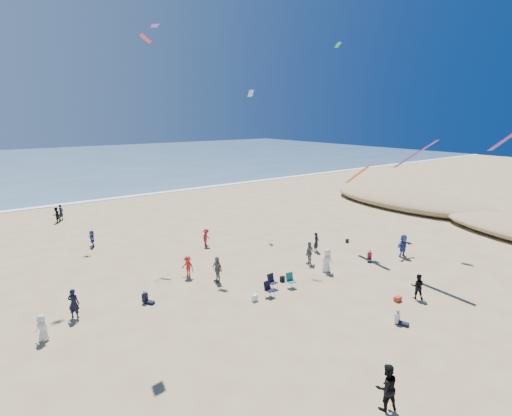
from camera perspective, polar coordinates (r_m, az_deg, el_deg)
ground at (r=18.87m, az=10.63°, el=-23.80°), size 220.00×220.00×0.00m
ocean at (r=106.16m, az=-30.50°, el=5.28°), size 220.00×100.00×0.06m
surf_line at (r=57.23m, az=-24.51°, el=0.64°), size 220.00×1.20×0.08m
standing_flyers at (r=29.97m, az=-2.27°, el=-7.18°), size 27.00×39.95×1.91m
seated_group at (r=23.73m, az=0.35°, el=-14.06°), size 26.82×29.34×0.84m
chair_cluster at (r=26.58m, az=3.18°, el=-10.77°), size 2.67×1.45×1.00m
white_tote at (r=25.38m, az=-0.18°, el=-12.71°), size 0.35×0.20×0.40m
black_backpack at (r=28.15m, az=3.78°, el=-10.06°), size 0.30×0.22×0.38m
cooler at (r=26.85m, az=19.59°, el=-12.14°), size 0.45×0.30×0.30m
navy_bag at (r=37.13m, az=12.90°, el=-4.58°), size 0.28×0.18×0.34m
kites_aloft at (r=30.78m, az=4.60°, el=20.84°), size 43.78×38.43×29.70m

